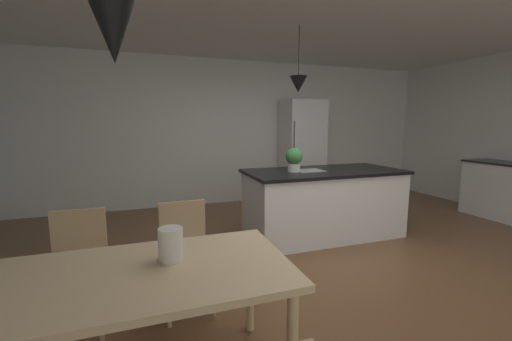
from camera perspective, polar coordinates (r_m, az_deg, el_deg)
ground_plane at (r=3.51m, az=12.64°, el=-17.62°), size 10.00×8.40×0.04m
wall_back_kitchen at (r=6.16m, az=-3.13°, el=6.91°), size 10.00×0.12×2.70m
dining_table at (r=1.88m, az=-22.37°, el=-18.85°), size 1.75×0.87×0.74m
chair_far_left at (r=2.74m, az=-29.68°, el=-14.89°), size 0.41×0.41×0.87m
chair_far_right at (r=2.70m, az=-12.62°, el=-14.29°), size 0.42×0.42×0.87m
kitchen_island at (r=4.37m, az=12.08°, el=-5.64°), size 2.10×0.97×0.91m
refrigerator at (r=6.25m, az=8.34°, el=3.47°), size 0.76×0.67×1.96m
pendant_over_table at (r=1.61m, az=-24.52°, el=22.03°), size 0.20×0.20×0.93m
pendant_over_island_main at (r=4.08m, az=7.67°, el=15.27°), size 0.22×0.22×0.80m
potted_plant_on_island at (r=4.05m, az=6.92°, el=2.16°), size 0.22×0.22×0.31m
vase_on_dining_table at (r=1.90m, az=-15.20°, el=-12.74°), size 0.14×0.14×0.19m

